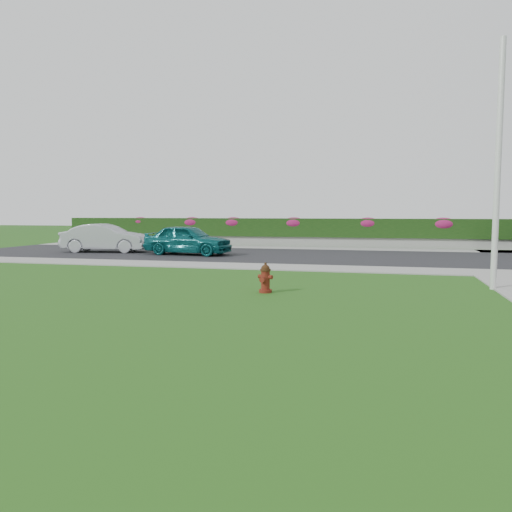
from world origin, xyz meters
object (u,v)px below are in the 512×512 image
(sedan_teal, at_px, (188,240))
(utility_pole, at_px, (498,166))
(fire_hydrant, at_px, (265,278))
(sedan_silver, at_px, (106,238))

(sedan_teal, relative_size, utility_pole, 0.64)
(sedan_teal, xyz_separation_m, utility_pole, (11.93, -7.97, 2.52))
(fire_hydrant, height_order, sedan_silver, sedan_silver)
(sedan_silver, bearing_deg, sedan_teal, -104.94)
(sedan_teal, relative_size, sedan_silver, 0.97)
(utility_pole, bearing_deg, sedan_silver, 153.08)
(sedan_teal, height_order, utility_pole, utility_pole)
(fire_hydrant, bearing_deg, utility_pole, 34.20)
(sedan_teal, distance_m, sedan_silver, 4.70)
(sedan_teal, height_order, sedan_silver, sedan_teal)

